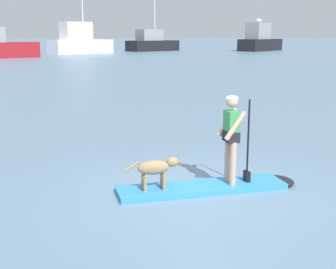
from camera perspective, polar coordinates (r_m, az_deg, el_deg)
ground_plane at (r=8.76m, az=4.20°, el=-6.86°), size 400.00×400.00×0.00m
paddleboard at (r=8.81m, az=5.62°, el=-6.41°), size 3.45×2.11×0.10m
person_paddler at (r=8.67m, az=7.90°, el=0.19°), size 0.68×0.60×1.67m
dog at (r=8.37m, az=-1.47°, el=-4.20°), size 0.98×0.51×0.58m
moored_boat_center at (r=66.82m, az=-10.88°, el=11.19°), size 9.34×3.78×10.21m
moored_boat_far_port at (r=75.16m, az=-2.00°, el=11.26°), size 8.52×3.29×10.19m
moored_boat_starboard at (r=77.13m, az=11.26°, el=11.33°), size 9.48×4.85×5.05m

